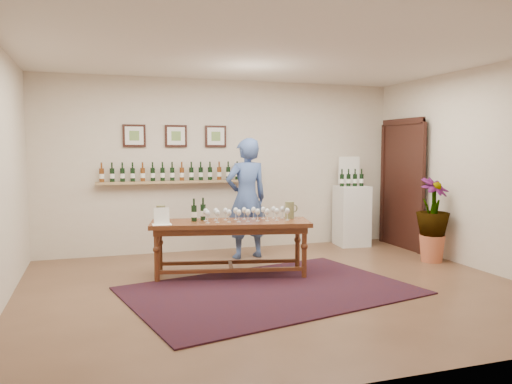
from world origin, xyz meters
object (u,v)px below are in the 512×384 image
object	(u,v)px
display_pedestal	(352,216)
potted_plant	(433,220)
tasting_table	(231,229)
person	(246,198)

from	to	relation	value
display_pedestal	potted_plant	xyz separation A→B (m)	(0.52, -1.50, 0.11)
potted_plant	tasting_table	bearing A→B (deg)	177.86
tasting_table	display_pedestal	size ratio (longest dim) A/B	2.08
display_pedestal	potted_plant	bearing A→B (deg)	-70.97
display_pedestal	person	distance (m)	2.10
display_pedestal	person	xyz separation A→B (m)	(-2.03, -0.39, 0.40)
tasting_table	person	distance (m)	1.17
display_pedestal	person	bearing A→B (deg)	-169.21
display_pedestal	person	size ratio (longest dim) A/B	0.56
tasting_table	display_pedestal	bearing A→B (deg)	40.54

